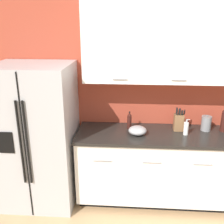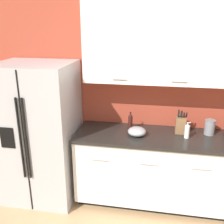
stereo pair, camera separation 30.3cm
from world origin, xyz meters
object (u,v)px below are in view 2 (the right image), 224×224
(knife_block, at_px, (180,124))
(steel_canister, at_px, (210,127))
(oil_bottle, at_px, (130,122))
(refrigerator, at_px, (40,133))
(mixing_bowl, at_px, (137,131))
(soap_dispenser, at_px, (187,131))

(knife_block, distance_m, steel_canister, 0.33)
(oil_bottle, height_order, steel_canister, oil_bottle)
(knife_block, distance_m, oil_bottle, 0.59)
(refrigerator, height_order, mixing_bowl, refrigerator)
(knife_block, xyz_separation_m, oil_bottle, (-0.59, 0.01, -0.01))
(knife_block, height_order, soap_dispenser, knife_block)
(refrigerator, relative_size, oil_bottle, 7.87)
(oil_bottle, distance_m, steel_canister, 0.92)
(mixing_bowl, bearing_deg, refrigerator, -179.45)
(knife_block, relative_size, oil_bottle, 1.30)
(refrigerator, height_order, soap_dispenser, refrigerator)
(steel_canister, height_order, mixing_bowl, steel_canister)
(refrigerator, relative_size, knife_block, 6.05)
(knife_block, xyz_separation_m, soap_dispenser, (0.07, -0.13, -0.03))
(refrigerator, relative_size, soap_dispenser, 9.03)
(soap_dispenser, height_order, steel_canister, steel_canister)
(oil_bottle, bearing_deg, steel_canister, 0.45)
(knife_block, height_order, oil_bottle, knife_block)
(refrigerator, xyz_separation_m, knife_block, (1.68, 0.18, 0.16))
(oil_bottle, xyz_separation_m, mixing_bowl, (0.10, -0.18, -0.05))
(refrigerator, distance_m, knife_block, 1.70)
(knife_block, bearing_deg, oil_bottle, 178.85)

